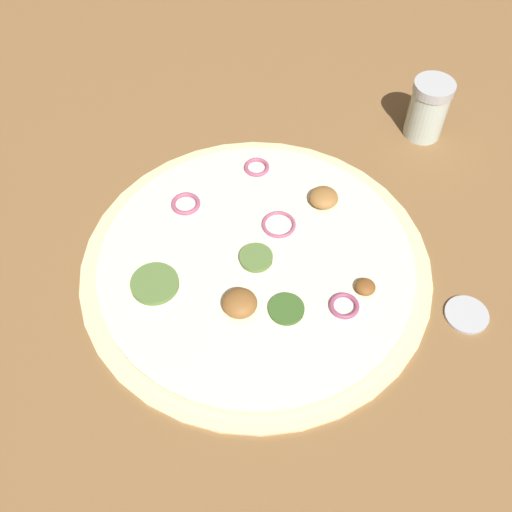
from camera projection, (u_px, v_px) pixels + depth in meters
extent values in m
plane|color=brown|center=(256.00, 265.00, 0.63)|extent=(3.00, 3.00, 0.00)
cylinder|color=beige|center=(256.00, 263.00, 0.63)|extent=(0.37, 0.37, 0.01)
cylinder|color=#EFE5C1|center=(256.00, 260.00, 0.63)|extent=(0.33, 0.33, 0.00)
torus|color=#A34C70|center=(257.00, 167.00, 0.70)|extent=(0.03, 0.03, 0.00)
cylinder|color=#385B23|center=(286.00, 309.00, 0.59)|extent=(0.04, 0.04, 0.00)
ellipsoid|color=#996633|center=(321.00, 196.00, 0.67)|extent=(0.03, 0.03, 0.02)
torus|color=#A34C70|center=(279.00, 224.00, 0.65)|extent=(0.04, 0.04, 0.00)
cylinder|color=#567538|center=(255.00, 256.00, 0.62)|extent=(0.04, 0.04, 0.01)
cylinder|color=#567538|center=(155.00, 284.00, 0.60)|extent=(0.05, 0.05, 0.01)
torus|color=#934266|center=(344.00, 306.00, 0.59)|extent=(0.03, 0.03, 0.00)
ellipsoid|color=brown|center=(240.00, 303.00, 0.58)|extent=(0.03, 0.03, 0.02)
ellipsoid|color=brown|center=(365.00, 287.00, 0.60)|extent=(0.02, 0.02, 0.01)
torus|color=#A34C70|center=(186.00, 204.00, 0.67)|extent=(0.03, 0.03, 0.01)
cylinder|color=silver|center=(427.00, 113.00, 0.73)|extent=(0.05, 0.05, 0.06)
cylinder|color=#B2B2B7|center=(434.00, 88.00, 0.70)|extent=(0.05, 0.05, 0.01)
cylinder|color=#B2B2B7|center=(467.00, 314.00, 0.60)|extent=(0.04, 0.04, 0.01)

